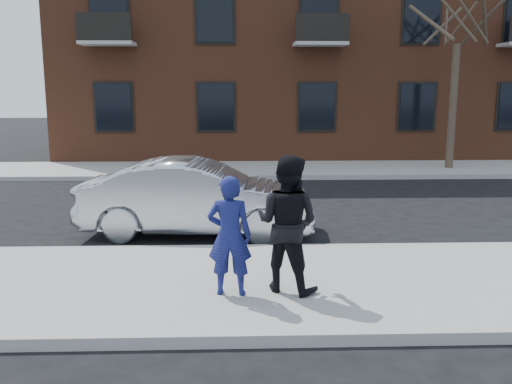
{
  "coord_description": "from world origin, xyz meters",
  "views": [
    {
      "loc": [
        -2.88,
        -7.57,
        2.82
      ],
      "look_at": [
        -2.62,
        0.4,
        1.32
      ],
      "focal_mm": 38.0,
      "sensor_mm": 36.0,
      "label": 1
    }
  ],
  "objects_px": {
    "street_tree": "(459,7)",
    "man_hoodie": "(230,236)",
    "silver_sedan": "(198,198)",
    "man_peacoat": "(287,223)"
  },
  "relations": [
    {
      "from": "silver_sedan",
      "to": "man_hoodie",
      "type": "xyz_separation_m",
      "value": [
        0.68,
        -3.58,
        0.21
      ]
    },
    {
      "from": "street_tree",
      "to": "man_hoodie",
      "type": "distance_m",
      "value": 14.65
    },
    {
      "from": "street_tree",
      "to": "man_peacoat",
      "type": "height_order",
      "value": "street_tree"
    },
    {
      "from": "man_hoodie",
      "to": "street_tree",
      "type": "bearing_deg",
      "value": -118.42
    },
    {
      "from": "silver_sedan",
      "to": "man_hoodie",
      "type": "height_order",
      "value": "man_hoodie"
    },
    {
      "from": "street_tree",
      "to": "man_hoodie",
      "type": "relative_size",
      "value": 4.26
    },
    {
      "from": "street_tree",
      "to": "man_hoodie",
      "type": "bearing_deg",
      "value": -122.61
    },
    {
      "from": "man_hoodie",
      "to": "man_peacoat",
      "type": "distance_m",
      "value": 0.79
    },
    {
      "from": "man_hoodie",
      "to": "silver_sedan",
      "type": "bearing_deg",
      "value": -75.07
    },
    {
      "from": "street_tree",
      "to": "man_peacoat",
      "type": "xyz_separation_m",
      "value": [
        -6.73,
        -11.58,
        -4.45
      ]
    }
  ]
}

